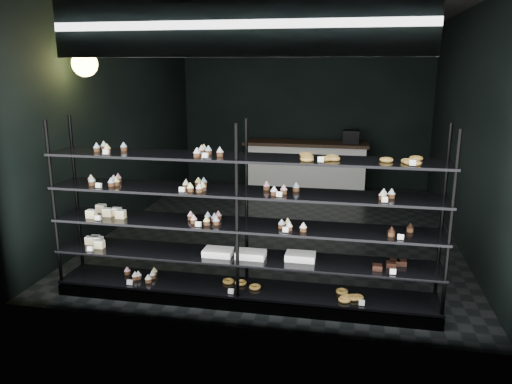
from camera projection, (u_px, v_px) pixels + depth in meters
room at (283, 124)px, 7.23m from camera, size 5.01×6.01×3.20m
display_shelf at (239, 245)px, 5.15m from camera, size 4.00×0.50×1.91m
signage at (235, 26)px, 4.16m from camera, size 3.30×0.05×0.50m
pendant_lamp at (85, 64)px, 5.99m from camera, size 0.30×0.30×0.88m
service_counter at (306, 166)px, 9.85m from camera, size 2.41×0.65×1.23m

